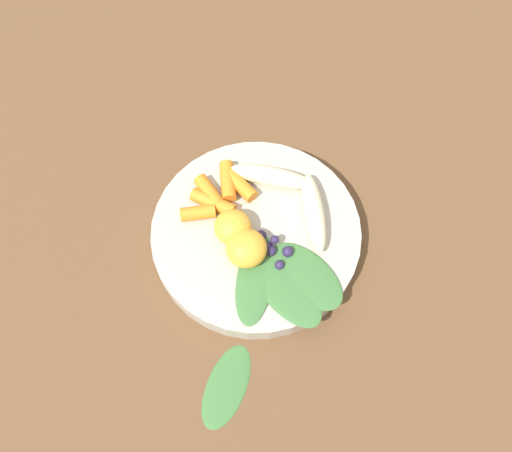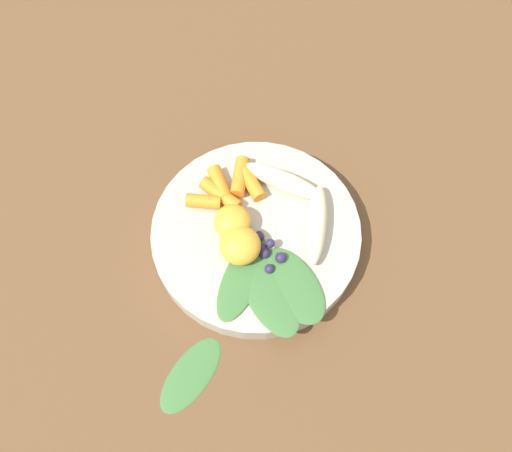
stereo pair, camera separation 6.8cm
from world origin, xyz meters
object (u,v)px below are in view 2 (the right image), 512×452
at_px(bowl, 256,234).
at_px(orange_segment_near, 240,245).
at_px(banana_peeled_right, 316,224).
at_px(banana_peeled_left, 284,181).
at_px(kale_leaf_stray, 191,374).

bearing_deg(bowl, orange_segment_near, 41.87).
relative_size(bowl, banana_peeled_right, 2.41).
bearing_deg(bowl, banana_peeled_left, -135.67).
xyz_separation_m(bowl, orange_segment_near, (0.03, 0.02, 0.03)).
height_order(banana_peeled_left, orange_segment_near, orange_segment_near).
bearing_deg(banana_peeled_left, bowl, 86.50).
xyz_separation_m(bowl, kale_leaf_stray, (0.13, 0.15, -0.01)).
xyz_separation_m(bowl, banana_peeled_right, (-0.07, 0.02, 0.03)).
bearing_deg(banana_peeled_right, banana_peeled_left, 39.50).
distance_m(orange_segment_near, kale_leaf_stray, 0.17).
relative_size(bowl, kale_leaf_stray, 2.63).
height_order(banana_peeled_left, kale_leaf_stray, banana_peeled_left).
bearing_deg(banana_peeled_left, banana_peeled_right, 148.18).
bearing_deg(bowl, banana_peeled_right, 164.52).
bearing_deg(banana_peeled_right, bowl, 98.02).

